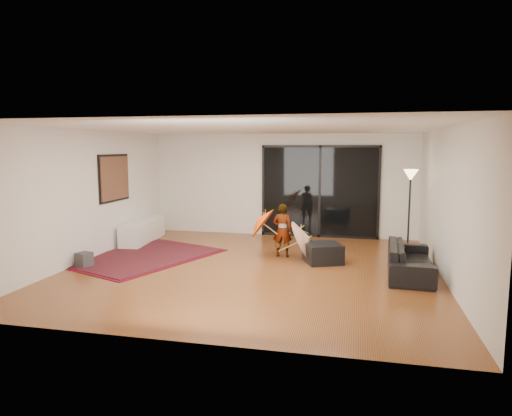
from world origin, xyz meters
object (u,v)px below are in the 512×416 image
(media_console, at_px, (143,231))
(sofa, at_px, (410,260))
(ottoman, at_px, (323,253))
(child, at_px, (282,230))

(media_console, height_order, sofa, sofa)
(ottoman, bearing_deg, sofa, -19.14)
(media_console, distance_m, ottoman, 4.69)
(ottoman, bearing_deg, media_console, 166.09)
(sofa, xyz_separation_m, child, (-2.54, 0.90, 0.29))
(child, bearing_deg, media_console, -12.79)
(media_console, xyz_separation_m, ottoman, (4.55, -1.13, -0.07))
(media_console, bearing_deg, sofa, -20.59)
(sofa, bearing_deg, ottoman, 74.13)
(sofa, relative_size, child, 1.71)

